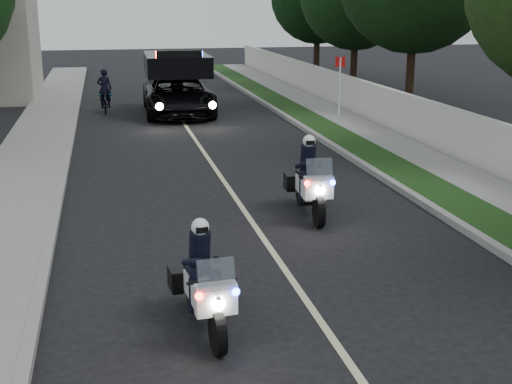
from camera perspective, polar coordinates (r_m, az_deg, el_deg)
ground at (r=10.67m, az=4.83°, el=-9.85°), size 120.00×120.00×0.00m
curb_right at (r=20.93m, az=7.59°, el=2.96°), size 0.20×60.00×0.15m
grass_verge at (r=21.17m, az=9.38°, el=3.04°), size 1.20×60.00×0.16m
sidewalk_right at (r=21.68m, az=12.58°, el=3.17°), size 1.40×60.00×0.16m
property_wall at (r=21.99m, az=15.06°, el=4.96°), size 0.22×60.00×1.50m
curb_left at (r=19.76m, az=-15.42°, el=1.79°), size 0.20×60.00×0.15m
sidewalk_left at (r=19.85m, az=-18.59°, el=1.61°), size 2.00×60.00×0.16m
lane_marking at (r=19.95m, az=-3.58°, el=2.24°), size 0.12×50.00×0.01m
police_moto_left at (r=10.23m, az=-4.25°, el=-11.01°), size 0.82×1.95×1.61m
police_moto_right at (r=15.35m, az=4.37°, el=-1.85°), size 0.86×2.11×1.76m
police_suv at (r=29.07m, az=-6.35°, el=6.35°), size 2.89×5.97×2.87m
bicycle at (r=30.02m, az=-12.20°, el=6.38°), size 0.58×1.60×0.83m
cyclist at (r=30.02m, az=-12.20°, el=6.38°), size 0.61×0.43×1.62m
sign_post at (r=27.57m, az=6.78°, el=5.84°), size 0.43×0.43×2.55m
tree_right_c at (r=31.11m, az=12.36°, el=6.68°), size 7.37×7.37×10.87m
tree_right_d at (r=37.05m, az=7.94°, el=8.25°), size 7.17×7.17×9.54m
tree_right_e at (r=42.91m, az=4.94°, el=9.31°), size 6.45×6.45×9.32m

